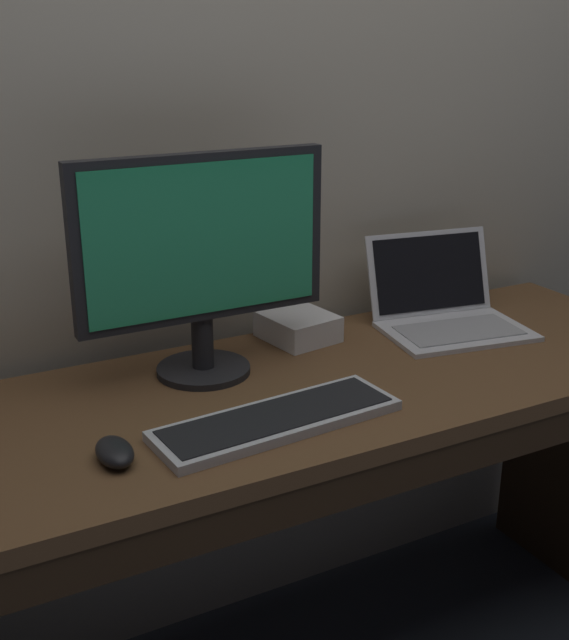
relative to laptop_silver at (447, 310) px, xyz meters
The scene contains 6 objects.
desk 0.52m from the laptop_silver, 162.81° to the right, with size 1.73×0.60×0.77m.
laptop_silver is the anchor object (origin of this frame).
external_monitor 0.65m from the laptop_silver, behind, with size 0.51×0.19×0.45m.
wired_keyboard 0.65m from the laptop_silver, 155.96° to the right, with size 0.47×0.18×0.02m.
computer_mouse 0.92m from the laptop_silver, 163.92° to the right, with size 0.06×0.10×0.04m, color black.
external_drive_box 0.36m from the laptop_silver, 164.47° to the left, with size 0.14×0.16×0.06m, color silver.
Camera 1 is at (-0.77, -1.30, 1.44)m, focal length 45.44 mm.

